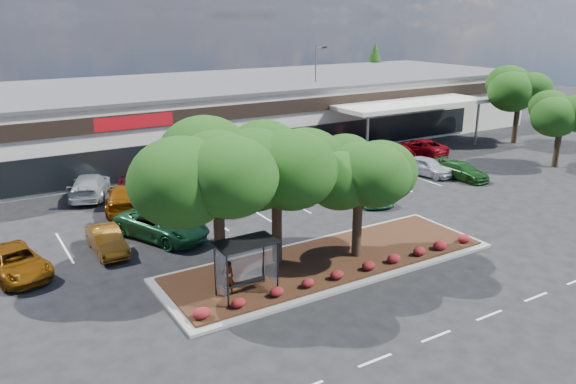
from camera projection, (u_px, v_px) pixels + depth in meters
ground at (411, 284)px, 27.21m from camera, size 160.00×160.00×0.00m
retail_store at (167, 117)px, 53.89m from camera, size 80.40×25.20×6.25m
landscape_island at (330, 261)px, 29.44m from camera, size 18.00×6.00×0.26m
lane_markings at (295, 220)px, 35.62m from camera, size 33.12×20.06×0.01m
shrub_row at (355, 269)px, 27.61m from camera, size 17.00×0.80×0.50m
bus_shelter at (245, 252)px, 25.19m from camera, size 2.75×1.55×2.59m
island_tree_west at (218, 204)px, 25.63m from camera, size 7.20×7.20×7.89m
island_tree_mid at (277, 194)px, 28.03m from camera, size 6.60×6.60×7.32m
island_tree_east at (358, 197)px, 28.92m from camera, size 5.80×5.80×6.50m
tree_east_near at (560, 129)px, 47.30m from camera, size 5.60×5.60×6.51m
tree_east_far at (518, 106)px, 56.13m from camera, size 6.40×6.40×7.62m
conifer_north_east at (374, 75)px, 78.58m from camera, size 3.96×3.96×9.00m
person_waiting at (228, 278)px, 25.37m from camera, size 0.62×0.42×1.67m
light_pole at (316, 102)px, 55.33m from camera, size 1.43×0.67×9.72m
car_0 at (15, 262)px, 27.91m from camera, size 3.39×5.47×1.41m
car_1 at (107, 240)px, 30.67m from camera, size 1.47×4.19×1.38m
car_2 at (162, 224)px, 32.61m from camera, size 5.02×6.62×1.67m
car_3 at (216, 199)px, 37.66m from camera, size 2.95×5.10×1.34m
car_4 at (301, 179)px, 41.66m from camera, size 3.29×5.43×1.69m
car_5 at (365, 188)px, 39.62m from camera, size 3.67×6.10×1.66m
car_6 at (361, 184)px, 40.83m from camera, size 2.29×5.04×1.43m
car_7 at (462, 171)px, 44.53m from camera, size 2.25×4.77×1.34m
car_8 at (426, 166)px, 45.46m from camera, size 2.70×4.76×1.53m
car_9 at (125, 197)px, 37.39m from camera, size 4.10×6.32×1.70m
car_10 at (90, 186)px, 40.03m from camera, size 4.29×6.24×1.68m
car_11 at (141, 182)px, 41.15m from camera, size 2.50×4.71×1.47m
car_12 at (272, 170)px, 44.60m from camera, size 3.23×5.05×1.36m
car_13 at (263, 165)px, 46.11m from camera, size 2.51×5.23×1.47m
car_14 at (322, 160)px, 47.70m from camera, size 2.01×4.72×1.36m
car_15 at (374, 156)px, 48.41m from camera, size 4.69×6.72×1.70m
car_16 at (396, 151)px, 50.77m from camera, size 3.15×5.26×1.43m
car_17 at (420, 147)px, 52.24m from camera, size 3.00×5.59×1.49m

